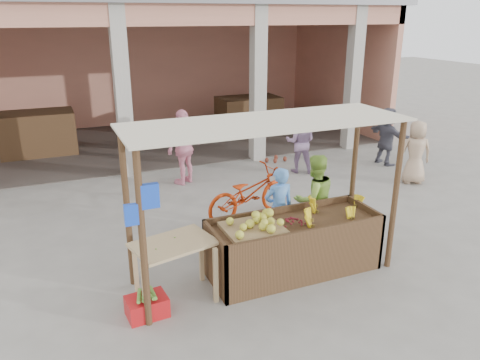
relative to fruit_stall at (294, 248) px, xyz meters
name	(u,v)px	position (x,y,z in m)	size (l,w,h in m)	color
ground	(264,277)	(-0.50, 0.00, -0.40)	(60.00, 60.00, 0.00)	slate
market_building	(138,52)	(-0.45, 8.93, 2.30)	(14.40, 6.40, 4.20)	tan
fruit_stall	(294,248)	(0.00, 0.00, 0.00)	(2.60, 0.95, 0.80)	#543721
stall_awning	(263,151)	(-0.51, 0.06, 1.58)	(4.09, 1.35, 2.39)	#543721
banana_heap	(332,209)	(0.67, 0.05, 0.51)	(1.19, 0.65, 0.22)	#FFF520
melon_tray	(253,224)	(-0.68, 0.03, 0.50)	(0.84, 0.73, 0.22)	#92754B
berry_heap	(291,221)	(-0.09, -0.04, 0.47)	(0.46, 0.37, 0.15)	maroon
side_table	(174,252)	(-1.87, -0.01, 0.32)	(1.20, 0.94, 0.86)	tan
papaya_pile	(173,235)	(-1.87, -0.01, 0.57)	(0.73, 0.42, 0.21)	#407E29
red_crate	(147,306)	(-2.33, -0.26, -0.26)	(0.52, 0.38, 0.27)	#B01216
plantain_bundle	(146,295)	(-2.33, -0.26, -0.09)	(0.40, 0.28, 0.08)	#588E33
produce_sacks	(276,152)	(2.35, 5.19, -0.13)	(0.90, 0.67, 0.55)	maroon
vendor_blue	(279,206)	(0.14, 0.79, 0.36)	(0.57, 0.42, 1.52)	#5797EC
vendor_green	(314,197)	(0.81, 0.78, 0.43)	(0.79, 0.46, 1.65)	#97C74A
motorcycle	(249,192)	(0.21, 2.14, 0.12)	(1.98, 0.68, 1.04)	#A82B08
shopper_b	(184,145)	(-0.38, 4.52, 0.53)	(1.10, 0.58, 1.87)	pink
shopper_c	(416,149)	(4.56, 2.46, 0.42)	(0.79, 0.52, 1.64)	tan
shopper_d	(387,135)	(4.93, 3.91, 0.40)	(1.47, 0.60, 1.59)	#494956
shopper_f	(301,139)	(2.52, 4.22, 0.44)	(0.82, 0.47, 1.68)	#93749D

